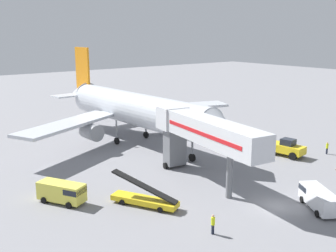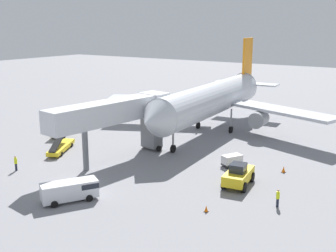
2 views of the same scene
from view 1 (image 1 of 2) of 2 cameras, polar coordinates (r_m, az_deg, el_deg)
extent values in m
plane|color=gray|center=(42.94, 15.28, -11.02)|extent=(300.00, 300.00, 0.00)
cylinder|color=silver|center=(62.73, -4.28, 2.36)|extent=(7.19, 31.46, 5.10)
cone|color=silver|center=(50.16, 7.76, -0.48)|extent=(5.23, 4.02, 4.99)
cone|color=silver|center=(78.05, -12.47, 4.51)|extent=(5.22, 6.06, 4.84)
cube|color=orange|center=(76.25, -12.12, 7.90)|extent=(0.66, 4.53, 8.15)
cube|color=silver|center=(77.94, -9.85, 4.80)|extent=(6.32, 3.69, 0.24)
cube|color=silver|center=(74.99, -13.85, 4.29)|extent=(6.32, 3.69, 0.24)
cube|color=silver|center=(71.59, 1.32, 2.81)|extent=(18.75, 9.97, 0.44)
cube|color=silver|center=(59.63, -13.99, 0.30)|extent=(18.39, 12.03, 0.44)
cylinder|color=gray|center=(69.10, 0.00, 1.16)|extent=(2.67, 3.35, 2.46)
cylinder|color=gray|center=(60.52, -10.86, -0.82)|extent=(2.67, 3.35, 2.46)
cylinder|color=gray|center=(54.48, 3.49, -2.81)|extent=(0.28, 0.28, 3.43)
cylinder|color=black|center=(54.98, 3.46, -4.53)|extent=(0.42, 1.12, 1.10)
cylinder|color=gray|center=(66.60, -3.18, 0.16)|extent=(0.28, 0.28, 3.43)
cylinder|color=black|center=(67.00, -3.16, -1.27)|extent=(0.42, 1.12, 1.10)
cylinder|color=gray|center=(63.27, -7.37, -0.63)|extent=(0.28, 0.28, 3.43)
cylinder|color=black|center=(63.70, -7.33, -2.13)|extent=(0.42, 1.12, 1.10)
cube|color=silver|center=(44.40, 6.36, -0.84)|extent=(5.18, 16.67, 2.70)
cube|color=red|center=(43.56, 4.73, -1.08)|extent=(1.89, 13.67, 0.44)
cube|color=silver|center=(51.61, 0.65, 1.22)|extent=(3.79, 3.24, 2.84)
cube|color=#232833|center=(52.66, -0.06, 1.74)|extent=(3.30, 0.68, 0.90)
cube|color=slate|center=(52.02, 0.97, -2.95)|extent=(2.77, 2.13, 4.81)
cylinder|color=black|center=(52.07, -0.40, -5.71)|extent=(0.40, 0.83, 0.80)
cylinder|color=black|center=(53.44, 2.28, -5.22)|extent=(0.40, 0.83, 0.80)
cylinder|color=slate|center=(43.06, 8.78, -6.88)|extent=(0.70, 0.70, 5.21)
cube|color=yellow|center=(59.68, 16.52, -3.08)|extent=(2.97, 5.45, 1.10)
cube|color=#232833|center=(59.30, 16.80, -2.20)|extent=(1.82, 2.01, 0.90)
cylinder|color=black|center=(60.03, 18.39, -3.67)|extent=(0.55, 1.15, 1.10)
cylinder|color=black|center=(58.17, 17.43, -4.13)|extent=(0.55, 1.15, 1.10)
cylinder|color=black|center=(61.50, 15.59, -3.08)|extent=(0.55, 1.15, 1.10)
cylinder|color=black|center=(59.69, 14.57, -3.51)|extent=(0.55, 1.15, 1.10)
cube|color=yellow|center=(41.44, -3.38, -10.59)|extent=(4.85, 7.09, 0.55)
cube|color=black|center=(40.84, -3.41, -8.61)|extent=(4.22, 6.78, 2.48)
cylinder|color=black|center=(41.91, -6.53, -10.78)|extent=(0.48, 0.63, 0.60)
cylinder|color=black|center=(43.13, -5.45, -10.04)|extent=(0.48, 0.63, 0.60)
cylinder|color=black|center=(40.03, -1.12, -11.89)|extent=(0.48, 0.63, 0.60)
cylinder|color=black|center=(41.31, -0.17, -11.06)|extent=(0.48, 0.63, 0.60)
cube|color=silver|center=(43.15, 20.81, -9.66)|extent=(4.47, 5.69, 1.71)
cube|color=#1E232D|center=(44.55, 19.77, -8.33)|extent=(2.57, 2.51, 0.55)
cylinder|color=black|center=(44.47, 18.67, -9.92)|extent=(0.64, 0.76, 0.68)
cylinder|color=black|center=(45.24, 20.81, -9.69)|extent=(0.64, 0.76, 0.68)
cylinder|color=black|center=(41.68, 20.63, -11.67)|extent=(0.64, 0.76, 0.68)
cylinder|color=black|center=(42.50, 22.88, -11.38)|extent=(0.64, 0.76, 0.68)
cube|color=#E5DB4C|center=(43.32, -14.99, -9.02)|extent=(4.11, 5.32, 1.86)
cube|color=#1E232D|center=(42.18, -13.15, -8.94)|extent=(2.44, 2.34, 0.60)
cylinder|color=black|center=(43.41, -12.53, -10.09)|extent=(0.63, 0.76, 0.68)
cylinder|color=black|center=(42.11, -13.96, -10.92)|extent=(0.63, 0.76, 0.68)
cylinder|color=black|center=(45.22, -15.81, -9.32)|extent=(0.63, 0.76, 0.68)
cylinder|color=black|center=(43.97, -17.28, -10.08)|extent=(0.63, 0.76, 0.68)
cube|color=#38383D|center=(60.72, 10.45, -3.27)|extent=(2.31, 2.77, 0.22)
cube|color=silver|center=(60.55, 10.47, -2.71)|extent=(2.31, 2.77, 1.01)
cylinder|color=black|center=(61.33, 9.65, -3.17)|extent=(0.28, 0.37, 0.36)
cylinder|color=black|center=(61.72, 10.71, -3.11)|extent=(0.28, 0.37, 0.36)
cylinder|color=black|center=(59.78, 10.17, -3.63)|extent=(0.28, 0.37, 0.36)
cylinder|color=black|center=(60.18, 11.25, -3.56)|extent=(0.28, 0.37, 0.36)
cylinder|color=#1E2333|center=(62.67, 21.75, -3.36)|extent=(0.26, 0.26, 0.86)
cylinder|color=#D8EA19|center=(62.46, 21.81, -2.67)|extent=(0.35, 0.35, 0.68)
sphere|color=tan|center=(62.34, 21.85, -2.25)|extent=(0.23, 0.23, 0.23)
cylinder|color=#1E2333|center=(36.35, 6.42, -14.47)|extent=(0.28, 0.28, 0.89)
cylinder|color=#D8EA19|center=(35.99, 6.45, -13.35)|extent=(0.38, 0.38, 0.70)
sphere|color=tan|center=(35.77, 6.47, -12.65)|extent=(0.24, 0.24, 0.24)
cube|color=black|center=(66.07, 13.20, -2.30)|extent=(0.49, 0.49, 0.03)
cone|color=orange|center=(65.97, 13.22, -1.99)|extent=(0.42, 0.42, 0.72)
camera|label=2|loc=(64.29, 59.27, 6.65)|focal=44.73mm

